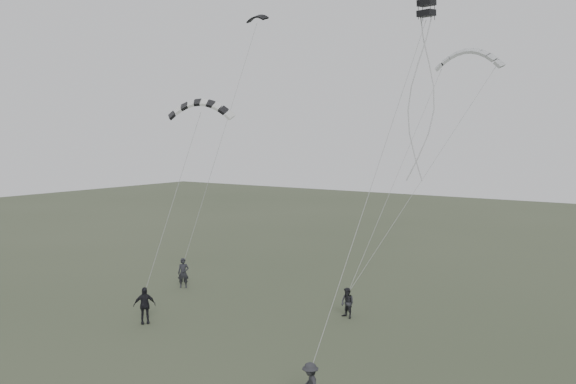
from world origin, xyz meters
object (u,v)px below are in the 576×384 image
Objects in this scene: flyer_right at (347,303)px; kite_striped at (201,102)px; kite_box at (426,8)px; flyer_left at (183,273)px; flyer_center at (144,305)px; kite_dark_small at (257,16)px; kite_pale_large at (469,51)px.

kite_striped is (-7.63, -2.52, 10.37)m from flyer_right.
flyer_right is 14.73m from kite_box.
flyer_center is at bearing -98.61° from flyer_left.
flyer_left reaches higher than flyer_right.
flyer_right is 0.85× the size of flyer_center.
flyer_left is 11.24m from flyer_right.
kite_dark_small reaches higher than flyer_center.
kite_dark_small is 0.46× the size of kite_striped.
kite_dark_small is at bearing 166.30° from kite_box.
kite_pale_large is (3.35, 8.48, 13.54)m from flyer_right.
kite_pale_large reaches higher than flyer_right.
flyer_left is at bearing -160.24° from flyer_right.
kite_box is at bearing -91.26° from kite_pale_large.
kite_box is (12.00, 1.15, 3.63)m from kite_striped.
flyer_right is 0.41× the size of kite_pale_large.
kite_box is (4.37, -1.37, 14.00)m from flyer_right.
kite_box is (1.02, -9.85, 0.46)m from kite_pale_large.
kite_pale_large is (11.39, 14.89, 13.40)m from flyer_center.
flyer_right is (11.23, 0.40, -0.14)m from flyer_left.
flyer_left is at bearing 114.95° from kite_striped.
kite_striped is 4.89× the size of kite_box.
flyer_left reaches higher than flyer_center.
flyer_right is 0.45× the size of kite_striped.
kite_dark_small is at bearing -167.74° from kite_pale_large.
kite_box is at bearing -29.14° from kite_striped.
kite_pale_large is at bearing 104.93° from kite_box.
kite_pale_large is at bearing 10.44° from kite_striped.
flyer_left is 0.54× the size of kite_striped.
flyer_right is 0.98× the size of kite_dark_small.
kite_box is at bearing -40.19° from flyer_left.
kite_pale_large is at bearing 1.12° from flyer_center.
kite_striped is (-10.99, -11.00, -3.17)m from kite_pale_large.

